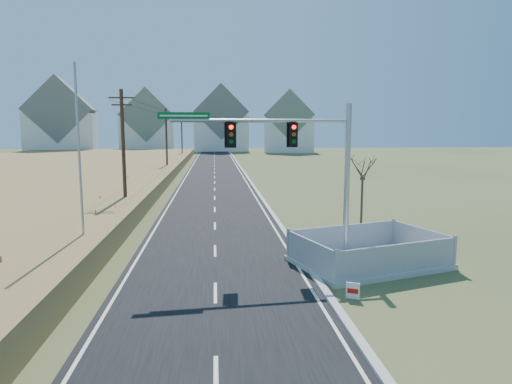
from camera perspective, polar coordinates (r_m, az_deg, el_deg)
name	(u,v)px	position (r m, az deg, el deg)	size (l,w,h in m)	color
ground	(215,277)	(19.64, -5.11, -10.56)	(260.00, 260.00, 0.00)	#475328
road	(215,170)	(68.91, -5.21, 2.71)	(8.00, 180.00, 0.06)	black
curb	(242,170)	(69.03, -1.76, 2.80)	(0.30, 180.00, 0.18)	#B2AFA8
reed_marsh	(20,174)	(63.61, -27.39, 1.99)	(38.00, 110.00, 1.30)	olive
utility_pole_near	(123,150)	(34.30, -16.24, 5.04)	(1.80, 0.26, 9.00)	#422D1E
utility_pole_mid	(166,140)	(63.99, -11.13, 6.38)	(1.80, 0.26, 9.00)	#422D1E
utility_pole_far	(182,137)	(93.87, -9.25, 6.86)	(1.80, 0.26, 9.00)	#422D1E
condo_nw	(61,123)	(124.59, -23.21, 7.95)	(17.69, 13.38, 19.05)	silver
condo_nnw	(147,126)	(127.91, -13.44, 8.00)	(14.93, 11.17, 17.03)	silver
condo_n	(221,124)	(130.66, -4.38, 8.48)	(15.27, 10.20, 18.54)	silver
condo_ne	(289,127)	(124.25, 4.09, 8.16)	(14.12, 10.51, 16.52)	silver
traffic_signal_mast	(310,164)	(22.12, 6.81, 3.52)	(9.31, 1.17, 7.43)	#9EA0A5
fence_enclosure	(368,259)	(21.75, 13.84, -8.13)	(7.46, 6.13, 1.47)	#B7B5AD
open_sign	(353,291)	(17.43, 12.01, -11.99)	(0.47, 0.26, 0.61)	white
flagpole	(81,184)	(22.57, -21.06, 0.90)	(0.41, 0.41, 9.18)	#B7B5AD
bare_tree	(363,167)	(29.22, 13.22, 3.10)	(1.81, 1.81, 4.80)	#4C3F33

